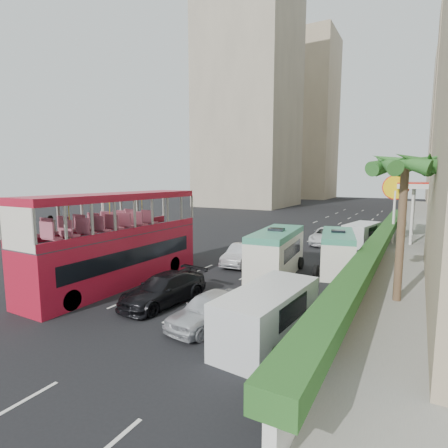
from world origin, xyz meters
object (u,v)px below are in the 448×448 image
Objects in this scene: car_silver_lane_a at (241,265)px; panel_van_near at (268,316)px; van_asset at (326,244)px; shell_station at (438,213)px; panel_van_far at (361,234)px; double_decker_bus at (118,239)px; car_black at (164,303)px; minibus_near at (276,253)px; minibus_far at (337,252)px; car_silver_lane_b at (209,325)px; palm_tree at (401,233)px.

panel_van_near is at bearing -63.92° from car_silver_lane_a.
shell_station reaches higher than van_asset.
panel_van_near reaches higher than panel_van_far.
van_asset is at bearing 67.31° from double_decker_bus.
car_black is at bearing -115.92° from shell_station.
van_asset is 0.65× the size of shell_station.
panel_van_far is (2.80, 1.12, 0.96)m from van_asset.
minibus_near is 1.25× the size of panel_van_near.
panel_van_near is (5.90, -9.74, 0.98)m from car_silver_lane_a.
car_black is at bearing 172.66° from panel_van_near.
minibus_far is at bearing 93.99° from panel_van_near.
car_silver_lane_a reaches higher than car_black.
car_black is (0.14, -8.49, 0.00)m from car_silver_lane_a.
car_silver_lane_b is 20.01m from van_asset.
palm_tree is 0.80× the size of shell_station.
car_silver_lane_a is (4.05, 7.20, -2.53)m from double_decker_bus.
van_asset is 0.93× the size of minibus_far.
car_silver_lane_b is (7.37, -2.36, -2.53)m from double_decker_bus.
minibus_near reaches higher than car_silver_lane_b.
car_black is at bearing 170.98° from car_silver_lane_b.
palm_tree is (3.67, -4.65, 2.13)m from minibus_far.
palm_tree reaches higher than car_silver_lane_a.
van_asset reaches higher than car_silver_lane_a.
van_asset is 1.06× the size of panel_van_near.
car_silver_lane_b is at bearing -108.80° from shell_station.
double_decker_bus is 5.07m from car_black.
minibus_near is at bearing 102.04° from car_silver_lane_b.
minibus_far is (2.75, -9.00, 1.25)m from van_asset.
shell_station is at bearing 70.86° from car_black.
panel_van_far is 15.40m from palm_tree.
car_black is (4.20, -1.29, -2.53)m from double_decker_bus.
car_silver_lane_a is 0.88× the size of panel_van_far.
car_silver_lane_b is 2.77m from panel_van_near.
palm_tree reaches higher than double_decker_bus.
car_silver_lane_b is 0.65× the size of minibus_near.
car_black is 0.59× the size of shell_station.
panel_van_near reaches higher than car_black.
car_silver_lane_b is 3.35m from car_black.
shell_station is (8.62, 5.35, 2.75)m from van_asset.
minibus_near is 1.29× the size of panel_van_far.
van_asset is 11.75m from minibus_near.
minibus_near is at bearing -117.83° from shell_station.
panel_van_far is at bearing 80.17° from car_black.
minibus_near is at bearing -96.38° from van_asset.
car_silver_lane_a is at bearing 126.10° from panel_van_near.
car_silver_lane_a is 0.80× the size of van_asset.
panel_van_far is 0.60× the size of shell_station.
minibus_near reaches higher than minibus_far.
car_silver_lane_a is 0.52× the size of shell_station.
car_silver_lane_b is at bearing -92.72° from minibus_near.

